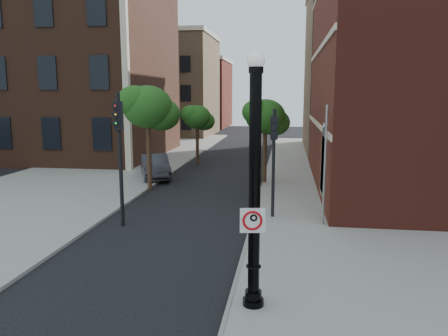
% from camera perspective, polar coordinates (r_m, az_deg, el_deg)
% --- Properties ---
extents(ground, '(120.00, 120.00, 0.00)m').
position_cam_1_polar(ground, '(12.11, -8.91, -15.52)').
color(ground, black).
rests_on(ground, ground).
extents(sidewalk_right, '(8.00, 60.00, 0.12)m').
position_cam_1_polar(sidewalk_right, '(21.24, 15.23, -4.51)').
color(sidewalk_right, gray).
rests_on(sidewalk_right, ground).
extents(sidewalk_left, '(10.00, 50.00, 0.12)m').
position_cam_1_polar(sidewalk_left, '(31.42, -15.02, 0.03)').
color(sidewalk_left, gray).
rests_on(sidewalk_left, ground).
extents(curb_edge, '(0.10, 60.00, 0.14)m').
position_cam_1_polar(curb_edge, '(21.11, 4.50, -4.25)').
color(curb_edge, gray).
rests_on(curb_edge, ground).
extents(victorian_building, '(18.60, 14.60, 17.95)m').
position_cam_1_polar(victorian_building, '(39.65, -21.71, 14.21)').
color(victorian_building, '#502E1D').
rests_on(victorian_building, ground).
extents(bg_building_tan_a, '(12.00, 12.00, 12.00)m').
position_cam_1_polar(bg_building_tan_a, '(56.58, -7.63, 10.44)').
color(bg_building_tan_a, '#967652').
rests_on(bg_building_tan_a, ground).
extents(bg_building_red, '(12.00, 12.00, 10.00)m').
position_cam_1_polar(bg_building_red, '(70.15, -4.47, 9.51)').
color(bg_building_red, maroon).
rests_on(bg_building_red, ground).
extents(bg_building_tan_b, '(22.00, 14.00, 14.00)m').
position_cam_1_polar(bg_building_tan_b, '(42.43, 26.11, 11.21)').
color(bg_building_tan_b, '#967652').
rests_on(bg_building_tan_b, ground).
extents(lamppost, '(0.51, 0.51, 6.05)m').
position_cam_1_polar(lamppost, '(10.10, 4.00, -3.74)').
color(lamppost, black).
rests_on(lamppost, ground).
extents(no_parking_sign, '(0.58, 0.13, 0.59)m').
position_cam_1_polar(no_parking_sign, '(10.08, 3.77, -6.83)').
color(no_parking_sign, white).
rests_on(no_parking_sign, ground).
extents(parked_car, '(3.11, 4.69, 1.46)m').
position_cam_1_polar(parked_car, '(27.18, -9.01, 0.21)').
color(parked_car, '#2B2B30').
rests_on(parked_car, ground).
extents(traffic_signal_left, '(0.40, 0.45, 5.18)m').
position_cam_1_polar(traffic_signal_left, '(17.13, -13.53, 3.91)').
color(traffic_signal_left, black).
rests_on(traffic_signal_left, ground).
extents(traffic_signal_right, '(0.31, 0.38, 4.55)m').
position_cam_1_polar(traffic_signal_right, '(17.72, 6.52, 2.90)').
color(traffic_signal_right, black).
rests_on(traffic_signal_right, ground).
extents(utility_pole, '(0.09, 0.09, 4.74)m').
position_cam_1_polar(utility_pole, '(17.07, 13.03, 0.10)').
color(utility_pole, '#999999').
rests_on(utility_pole, ground).
extents(street_tree_a, '(3.09, 2.80, 5.58)m').
position_cam_1_polar(street_tree_a, '(23.41, -9.82, 7.73)').
color(street_tree_a, '#382716').
rests_on(street_tree_a, ground).
extents(street_tree_b, '(2.41, 2.18, 4.34)m').
position_cam_1_polar(street_tree_b, '(31.91, -3.48, 6.55)').
color(street_tree_b, '#382716').
rests_on(street_tree_b, ground).
extents(street_tree_c, '(2.69, 2.43, 4.85)m').
position_cam_1_polar(street_tree_c, '(24.87, 5.50, 6.60)').
color(street_tree_c, '#382716').
rests_on(street_tree_c, ground).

